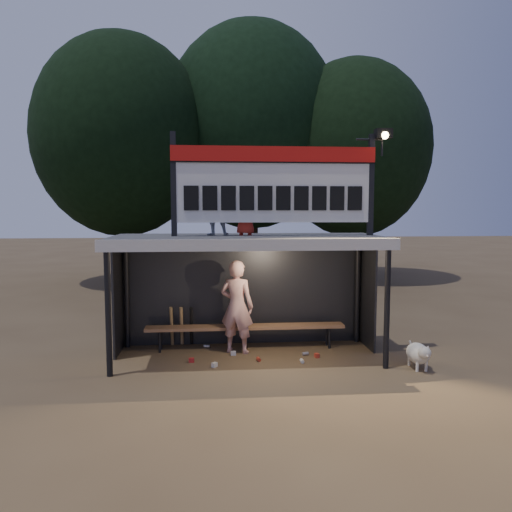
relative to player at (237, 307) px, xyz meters
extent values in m
plane|color=#4E3C27|center=(0.18, -0.32, -0.92)|extent=(80.00, 80.00, 0.00)
imported|color=white|center=(0.00, 0.00, 0.00)|extent=(0.78, 0.66, 1.83)
imported|color=gray|center=(-0.42, -0.16, 1.95)|extent=(0.56, 0.46, 1.09)
imported|color=#A02418|center=(0.16, -0.17, 1.85)|extent=(0.44, 0.29, 0.89)
cube|color=#3F3F41|center=(0.18, -0.32, 1.34)|extent=(5.00, 2.00, 0.12)
cube|color=silver|center=(0.18, -1.34, 1.30)|extent=(5.10, 0.06, 0.20)
cylinder|color=black|center=(-2.22, -1.22, 0.18)|extent=(0.10, 0.10, 2.20)
cylinder|color=black|center=(2.58, -1.22, 0.18)|extent=(0.10, 0.10, 2.20)
cylinder|color=black|center=(-2.22, 0.58, 0.18)|extent=(0.10, 0.10, 2.20)
cylinder|color=black|center=(2.58, 0.58, 0.18)|extent=(0.10, 0.10, 2.20)
cube|color=black|center=(0.18, 0.68, 0.18)|extent=(5.00, 0.04, 2.20)
cube|color=black|center=(-2.32, 0.18, 0.18)|extent=(0.04, 1.00, 2.20)
cube|color=black|center=(2.68, 0.18, 0.18)|extent=(0.04, 1.00, 2.20)
cylinder|color=black|center=(0.18, 0.68, 1.23)|extent=(5.00, 0.06, 0.06)
cube|color=black|center=(-1.17, -0.32, 2.35)|extent=(0.10, 0.10, 1.90)
cube|color=black|center=(2.53, -0.32, 2.35)|extent=(0.10, 0.10, 1.90)
cube|color=silver|center=(0.68, -0.32, 2.35)|extent=(3.80, 0.08, 1.40)
cube|color=red|center=(0.68, -0.37, 2.91)|extent=(3.80, 0.04, 0.28)
cube|color=black|center=(0.68, -0.38, 2.76)|extent=(3.80, 0.02, 0.03)
cube|color=black|center=(-0.85, -0.37, 2.10)|extent=(0.27, 0.03, 0.45)
cube|color=black|center=(-0.51, -0.37, 2.10)|extent=(0.27, 0.03, 0.45)
cube|color=black|center=(-0.17, -0.37, 2.10)|extent=(0.27, 0.03, 0.45)
cube|color=black|center=(0.17, -0.37, 2.10)|extent=(0.27, 0.03, 0.45)
cube|color=black|center=(0.51, -0.37, 2.10)|extent=(0.27, 0.03, 0.45)
cube|color=black|center=(0.85, -0.37, 2.10)|extent=(0.27, 0.03, 0.45)
cube|color=black|center=(1.19, -0.37, 2.10)|extent=(0.27, 0.03, 0.45)
cube|color=black|center=(1.53, -0.37, 2.10)|extent=(0.27, 0.03, 0.45)
cube|color=black|center=(1.87, -0.37, 2.10)|extent=(0.27, 0.03, 0.45)
cube|color=black|center=(2.21, -0.37, 2.10)|extent=(0.27, 0.03, 0.45)
cylinder|color=black|center=(2.48, -0.32, 3.20)|extent=(0.50, 0.04, 0.04)
cylinder|color=black|center=(2.73, -0.32, 3.05)|extent=(0.04, 0.04, 0.30)
cube|color=black|center=(2.73, -0.37, 3.30)|extent=(0.30, 0.22, 0.18)
sphere|color=#FFD88C|center=(2.73, -0.46, 3.26)|extent=(0.14, 0.14, 0.14)
cube|color=#956846|center=(0.18, 0.23, -0.47)|extent=(4.00, 0.35, 0.06)
cylinder|color=black|center=(-1.52, 0.11, -0.69)|extent=(0.05, 0.05, 0.45)
cylinder|color=black|center=(-1.52, 0.35, -0.69)|extent=(0.05, 0.05, 0.45)
cylinder|color=black|center=(0.18, 0.11, -0.69)|extent=(0.05, 0.05, 0.45)
cylinder|color=black|center=(0.18, 0.35, -0.69)|extent=(0.05, 0.05, 0.45)
cylinder|color=black|center=(1.88, 0.11, -0.69)|extent=(0.05, 0.05, 0.45)
cylinder|color=black|center=(1.88, 0.35, -0.69)|extent=(0.05, 0.05, 0.45)
cylinder|color=#2F2115|center=(-3.82, 9.68, 0.95)|extent=(0.50, 0.50, 3.74)
ellipsoid|color=black|center=(-3.82, 9.68, 4.61)|extent=(6.46, 6.46, 7.48)
cylinder|color=black|center=(1.18, 11.18, 1.17)|extent=(0.50, 0.50, 4.18)
ellipsoid|color=black|center=(1.18, 11.18, 5.26)|extent=(7.22, 7.22, 8.36)
cylinder|color=black|center=(5.18, 10.18, 0.84)|extent=(0.50, 0.50, 3.52)
ellipsoid|color=black|center=(5.18, 10.18, 4.28)|extent=(6.08, 6.08, 7.04)
ellipsoid|color=silver|center=(3.15, -1.27, -0.65)|extent=(0.36, 0.58, 0.36)
sphere|color=beige|center=(3.15, -1.55, -0.56)|extent=(0.22, 0.22, 0.22)
cone|color=beige|center=(3.15, -1.65, -0.58)|extent=(0.10, 0.10, 0.10)
cone|color=beige|center=(3.10, -1.57, -0.46)|extent=(0.06, 0.06, 0.07)
cone|color=beige|center=(3.20, -1.57, -0.46)|extent=(0.06, 0.06, 0.07)
cylinder|color=#EFE5CE|center=(3.07, -1.45, -0.83)|extent=(0.05, 0.05, 0.18)
cylinder|color=beige|center=(3.23, -1.45, -0.83)|extent=(0.05, 0.05, 0.18)
cylinder|color=beige|center=(3.07, -1.09, -0.83)|extent=(0.05, 0.05, 0.18)
cylinder|color=silver|center=(3.23, -1.09, -0.83)|extent=(0.05, 0.05, 0.18)
cylinder|color=beige|center=(3.15, -0.97, -0.58)|extent=(0.04, 0.16, 0.14)
cylinder|color=#987647|center=(-1.31, 0.50, -0.49)|extent=(0.07, 0.27, 0.84)
cylinder|color=#A37D4C|center=(-1.11, 0.50, -0.49)|extent=(0.06, 0.30, 0.83)
cylinder|color=black|center=(-0.91, 0.50, -0.49)|extent=(0.08, 0.33, 0.83)
cube|color=red|center=(1.50, -0.49, -0.88)|extent=(0.09, 0.12, 0.08)
cylinder|color=#B8B9BE|center=(1.30, -0.33, -0.88)|extent=(0.13, 0.09, 0.07)
cube|color=beige|center=(-0.45, -0.89, -0.88)|extent=(0.12, 0.12, 0.08)
cylinder|color=#AA2F1D|center=(0.37, -0.61, -0.88)|extent=(0.09, 0.13, 0.07)
cube|color=#ADADB2|center=(-0.08, -0.20, -0.88)|extent=(0.10, 0.07, 0.08)
cylinder|color=silver|center=(1.16, -0.78, -0.88)|extent=(0.07, 0.12, 0.07)
cube|color=#B21F1E|center=(-0.87, -0.58, -0.88)|extent=(0.10, 0.08, 0.08)
cylinder|color=silver|center=(-0.60, 0.36, -0.88)|extent=(0.13, 0.10, 0.07)
camera|label=1|loc=(-0.46, -9.62, 1.91)|focal=35.00mm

